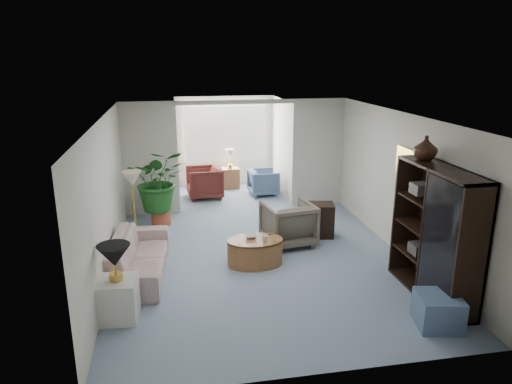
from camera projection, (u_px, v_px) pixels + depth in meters
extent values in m
plane|color=#8092A9|center=(262.00, 263.00, 8.12)|extent=(6.00, 6.00, 0.00)
plane|color=#8092A9|center=(231.00, 196.00, 11.99)|extent=(2.60, 2.60, 0.00)
cube|color=beige|center=(150.00, 159.00, 10.27)|extent=(1.20, 0.12, 2.50)
cube|color=beige|center=(318.00, 153.00, 10.93)|extent=(1.20, 0.12, 2.50)
cube|color=beige|center=(236.00, 102.00, 10.26)|extent=(2.60, 0.12, 0.10)
cube|color=white|center=(225.00, 134.00, 12.61)|extent=(2.20, 0.02, 1.50)
cube|color=white|center=(225.00, 134.00, 12.58)|extent=(2.20, 0.02, 1.50)
cube|color=beige|center=(406.00, 162.00, 7.97)|extent=(0.04, 0.50, 0.40)
imported|color=beige|center=(138.00, 256.00, 7.65)|extent=(0.99, 2.19, 0.62)
cube|color=silver|center=(118.00, 299.00, 6.35)|extent=(0.55, 0.55, 0.57)
cone|color=black|center=(114.00, 256.00, 6.17)|extent=(0.44, 0.44, 0.30)
cone|color=beige|center=(132.00, 179.00, 8.66)|extent=(0.36, 0.36, 0.28)
cylinder|color=olive|center=(255.00, 252.00, 8.01)|extent=(0.99, 0.99, 0.45)
imported|color=beige|center=(251.00, 236.00, 8.03)|extent=(0.22, 0.22, 0.05)
imported|color=beige|center=(265.00, 238.00, 7.87)|extent=(0.11, 0.11, 0.10)
imported|color=#645E4F|center=(288.00, 223.00, 8.82)|extent=(1.00, 1.02, 0.82)
cube|color=black|center=(319.00, 220.00, 9.25)|extent=(0.62, 0.54, 0.66)
cube|color=black|center=(436.00, 234.00, 6.77)|extent=(0.47, 1.75, 1.95)
imported|color=black|center=(426.00, 148.00, 6.92)|extent=(0.34, 0.34, 0.36)
cube|color=slate|center=(438.00, 311.00, 6.19)|extent=(0.64, 0.64, 0.44)
cylinder|color=#AD4832|center=(161.00, 217.00, 9.90)|extent=(0.40, 0.40, 0.32)
imported|color=#1E571D|center=(159.00, 180.00, 9.67)|extent=(1.17, 1.02, 1.30)
imported|color=slate|center=(263.00, 182.00, 12.00)|extent=(0.75, 0.73, 0.65)
imported|color=#5A251E|center=(204.00, 182.00, 11.72)|extent=(0.90, 0.88, 0.78)
cube|color=olive|center=(230.00, 178.00, 12.59)|extent=(0.47, 0.37, 0.55)
cube|color=#383532|center=(421.00, 248.00, 7.11)|extent=(0.30, 0.26, 0.16)
cube|color=#282622|center=(449.00, 269.00, 6.41)|extent=(0.30, 0.26, 0.16)
cube|color=#454240|center=(444.00, 233.00, 6.47)|extent=(0.30, 0.26, 0.16)
cube|color=#2C2922|center=(455.00, 206.00, 6.20)|extent=(0.30, 0.26, 0.16)
cube|color=#4B4846|center=(422.00, 189.00, 6.97)|extent=(0.30, 0.26, 0.16)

